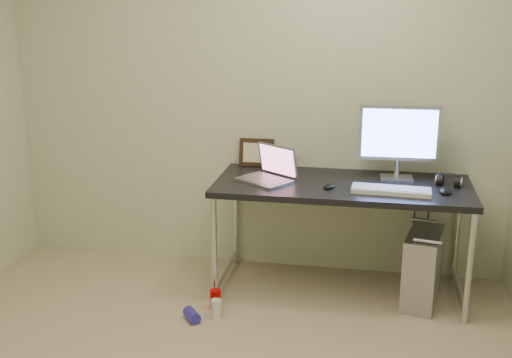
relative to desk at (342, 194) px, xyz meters
The scene contains 16 objects.
wall_back 0.94m from the desk, 151.04° to the left, with size 3.50×0.02×2.50m, color beige.
desk is the anchor object (origin of this frame).
tower_computer 0.69m from the desk, ahead, with size 0.29×0.48×0.50m.
cable_a 0.63m from the desk, 32.45° to the left, with size 0.01×0.01×0.70m, color black.
cable_b 0.71m from the desk, 26.62° to the left, with size 0.01×0.01×0.72m, color black.
can_red 1.05m from the desk, 151.20° to the right, with size 0.07×0.07×0.13m, color #C40403.
can_white 1.08m from the desk, 143.34° to the right, with size 0.07×0.07×0.12m, color white.
can_blue 1.22m from the desk, 145.20° to the right, with size 0.07×0.07×0.13m, color #3028B4.
laptop 0.49m from the desk, behind, with size 0.42×0.40×0.22m.
monitor 0.52m from the desk, 25.80° to the left, with size 0.52×0.16×0.49m.
keyboard 0.35m from the desk, 26.54° to the right, with size 0.48×0.15×0.03m, color silver.
mouse_right 0.64m from the desk, ahead, with size 0.08×0.12×0.04m, color black.
mouse_left 0.17m from the desk, 121.49° to the right, with size 0.06×0.10×0.04m, color black.
headphones 0.68m from the desk, ahead, with size 0.17×0.10×0.10m.
picture_frame 0.72m from the desk, 152.52° to the left, with size 0.24×0.03×0.19m, color black.
webcam 0.50m from the desk, 139.75° to the left, with size 0.05×0.04×0.13m.
Camera 1 is at (0.83, -2.59, 1.92)m, focal length 45.00 mm.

